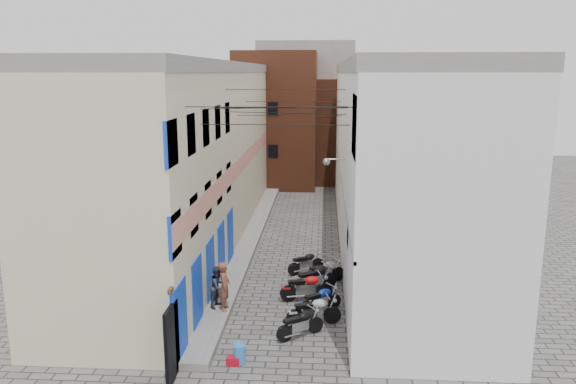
% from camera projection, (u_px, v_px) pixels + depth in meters
% --- Properties ---
extents(ground, '(90.00, 90.00, 0.00)m').
position_uv_depth(ground, '(263.00, 374.00, 16.13)').
color(ground, '#54524F').
rests_on(ground, ground).
extents(plinth, '(0.90, 26.00, 0.25)m').
position_uv_depth(plinth, '(251.00, 238.00, 28.92)').
color(plinth, slate).
rests_on(plinth, ground).
extents(building_left, '(5.10, 27.00, 9.00)m').
position_uv_depth(building_left, '(192.00, 154.00, 28.15)').
color(building_left, beige).
rests_on(building_left, ground).
extents(building_right, '(5.94, 26.00, 9.00)m').
position_uv_depth(building_right, '(392.00, 155.00, 27.55)').
color(building_right, silver).
rests_on(building_right, ground).
extents(building_far_brick_left, '(6.00, 6.00, 10.00)m').
position_uv_depth(building_far_brick_left, '(277.00, 119.00, 42.53)').
color(building_far_brick_left, brown).
rests_on(building_far_brick_left, ground).
extents(building_far_brick_right, '(5.00, 6.00, 8.00)m').
position_uv_depth(building_far_brick_right, '(342.00, 130.00, 44.37)').
color(building_far_brick_right, brown).
rests_on(building_far_brick_right, ground).
extents(building_far_concrete, '(8.00, 5.00, 11.00)m').
position_uv_depth(building_far_concrete, '(306.00, 108.00, 48.15)').
color(building_far_concrete, slate).
rests_on(building_far_concrete, ground).
extents(far_shopfront, '(2.00, 0.30, 2.40)m').
position_uv_depth(far_shopfront, '(301.00, 176.00, 40.47)').
color(far_shopfront, black).
rests_on(far_shopfront, ground).
extents(overhead_wires, '(5.80, 13.02, 1.32)m').
position_uv_depth(overhead_wires, '(283.00, 108.00, 22.10)').
color(overhead_wires, black).
rests_on(overhead_wires, ground).
extents(motorcycle_a, '(1.76, 1.49, 1.02)m').
position_uv_depth(motorcycle_a, '(300.00, 323.00, 18.29)').
color(motorcycle_a, black).
rests_on(motorcycle_a, ground).
extents(motorcycle_b, '(2.02, 1.07, 1.12)m').
position_uv_depth(motorcycle_b, '(314.00, 310.00, 19.17)').
color(motorcycle_b, '#B2B3B7').
rests_on(motorcycle_b, ground).
extents(motorcycle_c, '(1.79, 1.50, 1.04)m').
position_uv_depth(motorcycle_c, '(320.00, 299.00, 20.21)').
color(motorcycle_c, '#0C34C1').
rests_on(motorcycle_c, ground).
extents(motorcycle_d, '(2.10, 1.06, 1.16)m').
position_uv_depth(motorcycle_d, '(306.00, 286.00, 21.24)').
color(motorcycle_d, '#AC0C0C').
rests_on(motorcycle_d, ground).
extents(motorcycle_e, '(2.04, 1.66, 1.17)m').
position_uv_depth(motorcycle_e, '(315.00, 277.00, 22.12)').
color(motorcycle_e, black).
rests_on(motorcycle_e, ground).
extents(motorcycle_f, '(1.94, 1.48, 1.10)m').
position_uv_depth(motorcycle_f, '(325.00, 271.00, 22.96)').
color(motorcycle_f, '#A2A3A6').
rests_on(motorcycle_f, ground).
extents(motorcycle_g, '(1.77, 1.47, 1.03)m').
position_uv_depth(motorcycle_g, '(306.00, 262.00, 24.18)').
color(motorcycle_g, black).
rests_on(motorcycle_g, ground).
extents(person_a, '(0.45, 0.65, 1.74)m').
position_uv_depth(person_a, '(224.00, 286.00, 19.78)').
color(person_a, brown).
rests_on(person_a, plinth).
extents(person_b, '(0.79, 0.88, 1.50)m').
position_uv_depth(person_b, '(218.00, 286.00, 20.07)').
color(person_b, '#2D3543').
rests_on(person_b, plinth).
extents(water_jug_near, '(0.47, 0.47, 0.57)m').
position_uv_depth(water_jug_near, '(239.00, 354.00, 16.70)').
color(water_jug_near, blue).
rests_on(water_jug_near, ground).
extents(water_jug_far, '(0.34, 0.34, 0.44)m').
position_uv_depth(water_jug_far, '(238.00, 349.00, 17.15)').
color(water_jug_far, '#267CBF').
rests_on(water_jug_far, ground).
extents(red_crate, '(0.41, 0.32, 0.25)m').
position_uv_depth(red_crate, '(233.00, 361.00, 16.66)').
color(red_crate, '#A90C1C').
rests_on(red_crate, ground).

